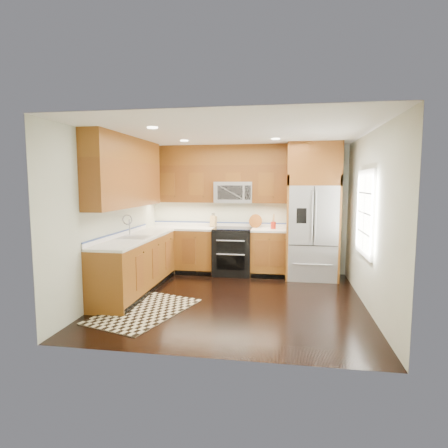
% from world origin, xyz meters
% --- Properties ---
extents(ground, '(4.00, 4.00, 0.00)m').
position_xyz_m(ground, '(0.00, 0.00, 0.00)').
color(ground, black).
rests_on(ground, ground).
extents(wall_back, '(4.00, 0.02, 2.60)m').
position_xyz_m(wall_back, '(0.00, 2.00, 1.30)').
color(wall_back, silver).
rests_on(wall_back, ground).
extents(wall_left, '(0.02, 4.00, 2.60)m').
position_xyz_m(wall_left, '(-2.00, 0.00, 1.30)').
color(wall_left, silver).
rests_on(wall_left, ground).
extents(wall_right, '(0.02, 4.00, 2.60)m').
position_xyz_m(wall_right, '(2.00, 0.00, 1.30)').
color(wall_right, silver).
rests_on(wall_right, ground).
extents(window, '(0.04, 1.10, 1.30)m').
position_xyz_m(window, '(1.98, 0.20, 1.40)').
color(window, white).
rests_on(window, ground).
extents(base_cabinets, '(2.85, 3.00, 0.90)m').
position_xyz_m(base_cabinets, '(-1.23, 0.90, 0.45)').
color(base_cabinets, brown).
rests_on(base_cabinets, ground).
extents(countertop, '(2.86, 3.01, 0.04)m').
position_xyz_m(countertop, '(-1.09, 1.01, 0.92)').
color(countertop, white).
rests_on(countertop, base_cabinets).
extents(upper_cabinets, '(2.85, 3.00, 1.15)m').
position_xyz_m(upper_cabinets, '(-1.15, 1.09, 2.02)').
color(upper_cabinets, brown).
rests_on(upper_cabinets, ground).
extents(range, '(0.76, 0.67, 0.95)m').
position_xyz_m(range, '(-0.25, 1.67, 0.47)').
color(range, black).
rests_on(range, ground).
extents(microwave, '(0.76, 0.40, 0.42)m').
position_xyz_m(microwave, '(-0.25, 1.80, 1.66)').
color(microwave, '#B2B2B7').
rests_on(microwave, ground).
extents(refrigerator, '(0.98, 0.75, 2.60)m').
position_xyz_m(refrigerator, '(1.30, 1.63, 1.30)').
color(refrigerator, '#B2B2B7').
rests_on(refrigerator, ground).
extents(sink_faucet, '(0.54, 0.44, 0.37)m').
position_xyz_m(sink_faucet, '(-1.73, 0.23, 0.99)').
color(sink_faucet, '#B2B2B7').
rests_on(sink_faucet, countertop).
extents(rug, '(1.40, 1.82, 0.01)m').
position_xyz_m(rug, '(-1.20, -0.72, 0.01)').
color(rug, black).
rests_on(rug, ground).
extents(knife_block, '(0.12, 0.16, 0.29)m').
position_xyz_m(knife_block, '(-0.69, 1.88, 1.06)').
color(knife_block, '#A68650').
rests_on(knife_block, countertop).
extents(utensil_crock, '(0.12, 0.12, 0.30)m').
position_xyz_m(utensil_crock, '(0.55, 1.72, 1.04)').
color(utensil_crock, '#AF2415').
rests_on(utensil_crock, countertop).
extents(cutting_board, '(0.35, 0.35, 0.02)m').
position_xyz_m(cutting_board, '(0.19, 1.85, 0.95)').
color(cutting_board, brown).
rests_on(cutting_board, countertop).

